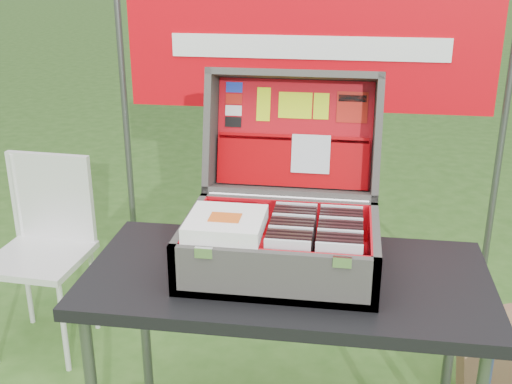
% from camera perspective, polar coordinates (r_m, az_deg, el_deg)
% --- Properties ---
extents(table, '(1.23, 0.62, 0.77)m').
position_cam_1_polar(table, '(2.19, 2.58, -16.11)').
color(table, black).
rests_on(table, ground).
extents(table_top, '(1.23, 0.62, 0.04)m').
position_cam_1_polar(table_top, '(1.99, 2.75, -7.68)').
color(table_top, black).
rests_on(table_top, ground).
extents(table_leg_bl, '(0.04, 0.04, 0.73)m').
position_cam_1_polar(table_leg_bl, '(2.50, -9.84, -11.74)').
color(table_leg_bl, '#59595B').
rests_on(table_leg_bl, ground).
extents(table_leg_br, '(0.04, 0.04, 0.73)m').
position_cam_1_polar(table_leg_br, '(2.42, 16.80, -13.54)').
color(table_leg_br, '#59595B').
rests_on(table_leg_br, ground).
extents(suitcase, '(0.59, 0.58, 0.54)m').
position_cam_1_polar(suitcase, '(1.94, 2.46, 1.03)').
color(suitcase, '#5B5852').
rests_on(suitcase, table).
extents(suitcase_base_bottom, '(0.59, 0.42, 0.02)m').
position_cam_1_polar(suitcase_base_bottom, '(1.99, 2.16, -6.63)').
color(suitcase_base_bottom, '#5B5852').
rests_on(suitcase_base_bottom, table_top).
extents(suitcase_base_wall_front, '(0.59, 0.02, 0.16)m').
position_cam_1_polar(suitcase_base_wall_front, '(1.78, 1.45, -7.63)').
color(suitcase_base_wall_front, '#5B5852').
rests_on(suitcase_base_wall_front, table_top).
extents(suitcase_base_wall_back, '(0.59, 0.02, 0.16)m').
position_cam_1_polar(suitcase_base_wall_back, '(2.14, 2.79, -2.61)').
color(suitcase_base_wall_back, '#5B5852').
rests_on(suitcase_base_wall_back, table_top).
extents(suitcase_base_wall_left, '(0.02, 0.42, 0.16)m').
position_cam_1_polar(suitcase_base_wall_left, '(2.01, -5.88, -4.35)').
color(suitcase_base_wall_left, '#5B5852').
rests_on(suitcase_base_wall_left, table_top).
extents(suitcase_base_wall_right, '(0.02, 0.42, 0.16)m').
position_cam_1_polar(suitcase_base_wall_right, '(1.95, 10.48, -5.35)').
color(suitcase_base_wall_right, '#5B5852').
rests_on(suitcase_base_wall_right, table_top).
extents(suitcase_liner_floor, '(0.54, 0.37, 0.01)m').
position_cam_1_polar(suitcase_liner_floor, '(1.98, 2.16, -6.26)').
color(suitcase_liner_floor, red).
rests_on(suitcase_liner_floor, suitcase_base_bottom).
extents(suitcase_latch_left, '(0.05, 0.01, 0.03)m').
position_cam_1_polar(suitcase_latch_left, '(1.77, -4.67, -5.40)').
color(suitcase_latch_left, silver).
rests_on(suitcase_latch_left, suitcase_base_wall_front).
extents(suitcase_latch_right, '(0.05, 0.01, 0.03)m').
position_cam_1_polar(suitcase_latch_right, '(1.73, 7.67, -6.19)').
color(suitcase_latch_right, silver).
rests_on(suitcase_latch_right, suitcase_base_wall_front).
extents(suitcase_hinge, '(0.53, 0.02, 0.02)m').
position_cam_1_polar(suitcase_hinge, '(2.12, 2.86, -0.53)').
color(suitcase_hinge, silver).
rests_on(suitcase_hinge, suitcase_base_wall_back).
extents(suitcase_lid_back, '(0.59, 0.13, 0.41)m').
position_cam_1_polar(suitcase_lid_back, '(2.25, 3.44, 5.22)').
color(suitcase_lid_back, '#5B5852').
rests_on(suitcase_lid_back, suitcase_base_wall_back).
extents(suitcase_lid_rim_far, '(0.59, 0.16, 0.06)m').
position_cam_1_polar(suitcase_lid_rim_far, '(2.19, 3.52, 10.39)').
color(suitcase_lid_rim_far, '#5B5852').
rests_on(suitcase_lid_rim_far, suitcase_lid_back).
extents(suitcase_lid_rim_near, '(0.59, 0.16, 0.06)m').
position_cam_1_polar(suitcase_lid_rim_near, '(2.19, 3.07, 0.01)').
color(suitcase_lid_rim_near, '#5B5852').
rests_on(suitcase_lid_rim_near, suitcase_lid_back).
extents(suitcase_lid_rim_left, '(0.02, 0.26, 0.45)m').
position_cam_1_polar(suitcase_lid_rim_left, '(2.22, -4.00, 5.48)').
color(suitcase_lid_rim_left, '#5B5852').
rests_on(suitcase_lid_rim_left, suitcase_lid_back).
extents(suitcase_lid_rim_right, '(0.02, 0.26, 0.45)m').
position_cam_1_polar(suitcase_lid_rim_right, '(2.17, 10.74, 4.81)').
color(suitcase_lid_rim_right, '#5B5852').
rests_on(suitcase_lid_rim_right, suitcase_lid_back).
extents(suitcase_lid_liner, '(0.54, 0.10, 0.36)m').
position_cam_1_polar(suitcase_lid_liner, '(2.23, 3.41, 5.21)').
color(suitcase_lid_liner, red).
rests_on(suitcase_lid_liner, suitcase_lid_back).
extents(suitcase_liner_wall_front, '(0.54, 0.01, 0.13)m').
position_cam_1_polar(suitcase_liner_wall_front, '(1.79, 1.51, -7.09)').
color(suitcase_liner_wall_front, red).
rests_on(suitcase_liner_wall_front, suitcase_base_bottom).
extents(suitcase_liner_wall_back, '(0.54, 0.01, 0.13)m').
position_cam_1_polar(suitcase_liner_wall_back, '(2.12, 2.75, -2.47)').
color(suitcase_liner_wall_back, red).
rests_on(suitcase_liner_wall_back, suitcase_base_bottom).
extents(suitcase_liner_wall_left, '(0.01, 0.37, 0.13)m').
position_cam_1_polar(suitcase_liner_wall_left, '(2.00, -5.48, -4.08)').
color(suitcase_liner_wall_left, red).
rests_on(suitcase_liner_wall_left, suitcase_base_bottom).
extents(suitcase_liner_wall_right, '(0.01, 0.37, 0.13)m').
position_cam_1_polar(suitcase_liner_wall_right, '(1.95, 10.07, -5.02)').
color(suitcase_liner_wall_right, red).
rests_on(suitcase_liner_wall_right, suitcase_base_bottom).
extents(suitcase_lid_pocket, '(0.52, 0.07, 0.17)m').
position_cam_1_polar(suitcase_lid_pocket, '(2.22, 3.26, 2.68)').
color(suitcase_lid_pocket, '#9B0004').
rests_on(suitcase_lid_pocket, suitcase_lid_liner).
extents(suitcase_pocket_edge, '(0.51, 0.02, 0.02)m').
position_cam_1_polar(suitcase_pocket_edge, '(2.21, 3.34, 4.84)').
color(suitcase_pocket_edge, '#9B0004').
rests_on(suitcase_pocket_edge, suitcase_lid_pocket).
extents(suitcase_pocket_cd, '(0.13, 0.04, 0.13)m').
position_cam_1_polar(suitcase_pocket_cd, '(2.19, 4.89, 3.39)').
color(suitcase_pocket_cd, silver).
rests_on(suitcase_pocket_cd, suitcase_lid_pocket).
extents(lid_sticker_cc_a, '(0.06, 0.01, 0.04)m').
position_cam_1_polar(lid_sticker_cc_a, '(2.26, -1.94, 9.29)').
color(lid_sticker_cc_a, '#1933B2').
rests_on(lid_sticker_cc_a, suitcase_lid_liner).
extents(lid_sticker_cc_b, '(0.06, 0.01, 0.04)m').
position_cam_1_polar(lid_sticker_cc_b, '(2.26, -1.98, 8.27)').
color(lid_sticker_cc_b, '#B4180D').
rests_on(lid_sticker_cc_b, suitcase_lid_liner).
extents(lid_sticker_cc_c, '(0.06, 0.01, 0.04)m').
position_cam_1_polar(lid_sticker_cc_c, '(2.26, -2.01, 7.26)').
color(lid_sticker_cc_c, white).
rests_on(lid_sticker_cc_c, suitcase_lid_liner).
extents(lid_sticker_cc_d, '(0.06, 0.01, 0.04)m').
position_cam_1_polar(lid_sticker_cc_d, '(2.26, -2.04, 6.24)').
color(lid_sticker_cc_d, black).
rests_on(lid_sticker_cc_d, suitcase_lid_liner).
extents(lid_card_neon_tall, '(0.05, 0.03, 0.11)m').
position_cam_1_polar(lid_card_neon_tall, '(2.24, 0.68, 7.81)').
color(lid_card_neon_tall, '#C6E60F').
rests_on(lid_card_neon_tall, suitcase_lid_liner).
extents(lid_card_neon_main, '(0.12, 0.03, 0.09)m').
position_cam_1_polar(lid_card_neon_main, '(2.23, 3.51, 7.70)').
color(lid_card_neon_main, '#C6E60F').
rests_on(lid_card_neon_main, suitcase_lid_liner).
extents(lid_card_neon_small, '(0.05, 0.03, 0.09)m').
position_cam_1_polar(lid_card_neon_small, '(2.22, 5.82, 7.59)').
color(lid_card_neon_small, '#C6E60F').
rests_on(lid_card_neon_small, suitcase_lid_liner).
extents(lid_sticker_band, '(0.10, 0.03, 0.10)m').
position_cam_1_polar(lid_sticker_band, '(2.22, 8.54, 7.46)').
color(lid_sticker_band, '#B4180D').
rests_on(lid_sticker_band, suitcase_lid_liner).
extents(lid_sticker_band_bar, '(0.09, 0.01, 0.02)m').
position_cam_1_polar(lid_sticker_band_bar, '(2.22, 8.59, 8.23)').
color(lid_sticker_band_bar, black).
rests_on(lid_sticker_band_bar, suitcase_lid_liner).
extents(cd_left_0, '(0.13, 0.01, 0.15)m').
position_cam_1_polar(cd_left_0, '(1.80, 2.77, -6.46)').
color(cd_left_0, silver).
rests_on(cd_left_0, suitcase_liner_floor).
extents(cd_left_1, '(0.13, 0.01, 0.15)m').
position_cam_1_polar(cd_left_1, '(1.82, 2.85, -6.13)').
color(cd_left_1, black).
rests_on(cd_left_1, suitcase_liner_floor).
extents(cd_left_2, '(0.13, 0.01, 0.15)m').
position_cam_1_polar(cd_left_2, '(1.84, 2.92, -5.81)').
color(cd_left_2, black).
rests_on(cd_left_2, suitcase_liner_floor).
extents(cd_left_3, '(0.13, 0.01, 0.15)m').
position_cam_1_polar(cd_left_3, '(1.86, 3.00, -5.50)').
color(cd_left_3, black).
rests_on(cd_left_3, suitcase_liner_floor).
extents(cd_left_4, '(0.13, 0.01, 0.15)m').
position_cam_1_polar(cd_left_4, '(1.88, 3.07, -5.19)').
color(cd_left_4, silver).
rests_on(cd_left_4, suitcase_liner_floor).
extents(cd_left_5, '(0.13, 0.01, 0.15)m').
position_cam_1_polar(cd_left_5, '(1.90, 3.14, -4.88)').
color(cd_left_5, black).
rests_on(cd_left_5, suitcase_liner_floor).
extents(cd_left_6, '(0.13, 0.01, 0.15)m').
position_cam_1_polar(cd_left_6, '(1.92, 3.20, -4.59)').
color(cd_left_6, black).
rests_on(cd_left_6, suitcase_liner_floor).
extents(cd_left_7, '(0.13, 0.01, 0.15)m').
position_cam_1_polar(cd_left_7, '(1.94, 3.27, -4.30)').
color(cd_left_7, black).
rests_on(cd_left_7, suitcase_liner_floor).
extents(cd_left_8, '(0.13, 0.01, 0.15)m').
position_cam_1_polar(cd_left_8, '(1.96, 3.34, -4.02)').
color(cd_left_8, silver).
rests_on(cd_left_8, suitcase_liner_floor).
extents(cd_left_9, '(0.13, 0.01, 0.15)m').
position_cam_1_polar(cd_left_9, '(1.99, 3.40, -3.74)').
color(cd_left_9, black).
rests_on(cd_left_9, suitcase_liner_floor).
extents(cd_left_10, '(0.13, 0.01, 0.15)m').
position_cam_1_polar(cd_left_10, '(2.01, 3.46, -3.47)').
color(cd_left_10, black).
rests_on(cd_left_10, suitcase_liner_floor).
extents(cd_left_11, '(0.13, 0.01, 0.15)m').
position_cam_1_polar(cd_left_11, '(2.03, 3.52, -3.20)').
color(cd_left_11, black).
rests_on(cd_left_11, suitcase_liner_floor).
extents(cd_left_12, '(0.13, 0.01, 0.15)m').
position_cam_1_polar(cd_left_12, '(2.05, 3.58, -2.94)').
color(cd_left_12, silver).
rests_on(cd_left_12, suitcase_liner_floor).
extents(cd_right_0, '(0.13, 0.01, 0.15)m').
position_cam_1_polar(cd_right_0, '(1.79, 7.31, -6.73)').
color(cd_right_0, silver).
rests_on(cd_right_0, suitcase_liner_floor).
extents(cd_right_1, '(0.13, 0.01, 0.15)m').
position_cam_1_polar(cd_right_1, '(1.81, 7.33, -6.39)').
color(cd_right_1, black).
rests_on(cd_right_1, suitcase_liner_floor).
extents(cd_right_2, '(0.13, 0.01, 0.15)m').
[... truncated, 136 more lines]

